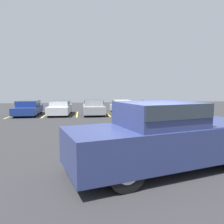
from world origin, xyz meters
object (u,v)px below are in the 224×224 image
at_px(parked_sedan_e, 153,106).
at_px(parked_sedan_c, 93,106).
at_px(pickup_truck, 167,136).
at_px(parked_sedan_a, 28,107).
at_px(parked_sedan_d, 122,106).
at_px(parked_sedan_b, 60,107).

bearing_deg(parked_sedan_e, parked_sedan_c, -85.19).
distance_m(pickup_truck, parked_sedan_a, 15.50).
relative_size(parked_sedan_c, parked_sedan_e, 0.94).
bearing_deg(parked_sedan_d, parked_sedan_a, -88.81).
xyz_separation_m(parked_sedan_c, parked_sedan_e, (5.58, 0.14, -0.05)).
distance_m(parked_sedan_a, parked_sedan_e, 11.22).
bearing_deg(parked_sedan_c, parked_sedan_e, 91.62).
bearing_deg(parked_sedan_a, parked_sedan_e, 89.72).
relative_size(parked_sedan_a, parked_sedan_b, 1.00).
height_order(parked_sedan_a, parked_sedan_b, parked_sedan_a).
bearing_deg(pickup_truck, parked_sedan_c, 80.95).
distance_m(parked_sedan_d, parked_sedan_e, 2.86).
height_order(parked_sedan_b, parked_sedan_e, parked_sedan_b).
height_order(parked_sedan_d, parked_sedan_e, parked_sedan_e).
xyz_separation_m(pickup_truck, parked_sedan_a, (-7.08, 13.79, -0.29)).
xyz_separation_m(pickup_truck, parked_sedan_c, (-1.43, 13.67, -0.26)).
bearing_deg(parked_sedan_e, parked_sedan_a, -86.50).
xyz_separation_m(parked_sedan_a, parked_sedan_b, (2.71, -0.09, -0.02)).
bearing_deg(parked_sedan_c, pickup_truck, 6.13).
bearing_deg(parked_sedan_b, parked_sedan_c, 91.65).
distance_m(parked_sedan_a, parked_sedan_c, 5.65).
bearing_deg(parked_sedan_b, pickup_truck, 19.78).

